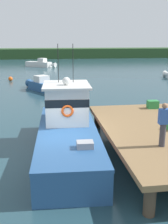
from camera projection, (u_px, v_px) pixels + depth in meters
ground_plane at (65, 160)px, 11.68m from camera, size 200.00×200.00×0.00m
main_fishing_boat at (67, 129)px, 12.50m from camera, size 2.92×9.88×4.80m
crate_single_far at (153, 104)px, 15.39m from camera, size 0.62×0.46×0.44m
deckhand_by_the_boat at (163, 124)px, 9.82m from camera, size 0.36×0.22×1.63m
moored_boat_mid_harbor at (41, 64)px, 49.18m from camera, size 5.66×4.48×1.54m
moored_boat_far_right at (44, 86)px, 26.78m from camera, size 4.02×5.51×1.47m
mooring_buoy_spare_mooring at (68, 84)px, 29.69m from camera, size 0.45×0.45×0.45m
mooring_buoy_channel_marker at (11, 79)px, 33.03m from camera, size 0.52×0.52×0.52m
far_shoreline at (48, 53)px, 70.59m from camera, size 120.00×8.00×2.40m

